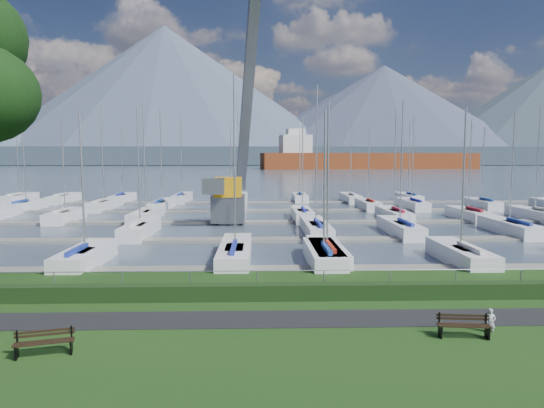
{
  "coord_description": "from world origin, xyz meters",
  "views": [
    {
      "loc": [
        -0.93,
        -21.25,
        6.35
      ],
      "look_at": [
        0.0,
        12.0,
        3.0
      ],
      "focal_mm": 32.0,
      "sensor_mm": 36.0,
      "label": 1
    }
  ],
  "objects_px": {
    "bench_left": "(44,342)",
    "person": "(491,318)",
    "crane": "(233,166)",
    "bench_right": "(463,326)"
  },
  "relations": [
    {
      "from": "bench_right",
      "to": "crane",
      "type": "bearing_deg",
      "value": 113.03
    },
    {
      "from": "bench_right",
      "to": "crane",
      "type": "relative_size",
      "value": 0.08
    },
    {
      "from": "crane",
      "to": "bench_left",
      "type": "bearing_deg",
      "value": -98.16
    },
    {
      "from": "bench_left",
      "to": "person",
      "type": "relative_size",
      "value": 1.8
    },
    {
      "from": "bench_left",
      "to": "bench_right",
      "type": "height_order",
      "value": "same"
    },
    {
      "from": "bench_right",
      "to": "person",
      "type": "distance_m",
      "value": 1.28
    },
    {
      "from": "bench_left",
      "to": "crane",
      "type": "height_order",
      "value": "crane"
    },
    {
      "from": "person",
      "to": "crane",
      "type": "xyz_separation_m",
      "value": [
        -10.83,
        31.55,
        4.81
      ]
    },
    {
      "from": "bench_left",
      "to": "crane",
      "type": "distance_m",
      "value": 33.78
    },
    {
      "from": "person",
      "to": "crane",
      "type": "distance_m",
      "value": 33.7
    }
  ]
}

